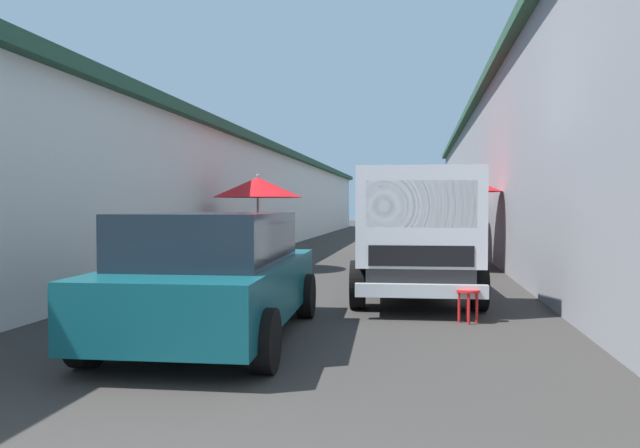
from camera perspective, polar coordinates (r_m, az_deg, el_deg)
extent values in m
plane|color=#33302D|center=(15.34, 3.94, -3.93)|extent=(90.00, 90.00, 0.00)
cube|color=silver|center=(19.38, -16.31, 2.27)|extent=(49.50, 7.00, 3.43)
cube|color=#284C38|center=(19.49, -16.36, 7.67)|extent=(49.80, 7.50, 0.24)
cube|color=gray|center=(18.30, 27.03, 4.49)|extent=(49.50, 7.00, 4.90)
cube|color=#284C38|center=(18.61, 27.15, 12.42)|extent=(49.80, 7.50, 0.24)
cylinder|color=#9E9EA3|center=(16.46, 10.64, 0.02)|extent=(0.06, 0.06, 2.05)
cone|color=red|center=(16.46, 10.66, 2.82)|extent=(2.70, 2.70, 0.44)
sphere|color=#9E9EA3|center=(16.47, 10.66, 3.73)|extent=(0.07, 0.07, 0.07)
cube|color=#9E7547|center=(16.73, 11.02, -2.18)|extent=(0.78, 0.66, 0.76)
sphere|color=orange|center=(16.44, 10.95, -0.77)|extent=(0.09, 0.09, 0.09)
sphere|color=orange|center=(16.71, 10.73, -0.73)|extent=(0.09, 0.09, 0.09)
sphere|color=orange|center=(16.92, 11.25, -0.70)|extent=(0.09, 0.09, 0.09)
sphere|color=orange|center=(16.82, 10.74, -0.71)|extent=(0.09, 0.09, 0.09)
sphere|color=orange|center=(16.91, 10.76, -0.70)|extent=(0.09, 0.09, 0.09)
cylinder|color=#9E9EA3|center=(13.77, -6.14, 0.01)|extent=(0.06, 0.06, 2.21)
cone|color=red|center=(13.77, -6.16, 3.62)|extent=(2.14, 2.14, 0.48)
sphere|color=#9E9EA3|center=(13.78, -6.16, 4.77)|extent=(0.07, 0.07, 0.07)
cube|color=brown|center=(13.79, -6.04, -2.94)|extent=(0.98, 0.65, 0.79)
sphere|color=orange|center=(13.86, -6.84, -0.87)|extent=(0.09, 0.09, 0.09)
sphere|color=orange|center=(13.76, -6.47, -1.12)|extent=(0.09, 0.09, 0.09)
sphere|color=orange|center=(13.67, -5.64, -1.13)|extent=(0.09, 0.09, 0.09)
sphere|color=orange|center=(13.45, -6.32, -1.18)|extent=(0.09, 0.09, 0.09)
sphere|color=orange|center=(13.54, -6.24, -1.16)|extent=(0.09, 0.09, 0.09)
cylinder|color=#9E9EA3|center=(14.22, 13.21, 0.26)|extent=(0.06, 0.06, 2.32)
cone|color=red|center=(14.22, 13.24, 4.02)|extent=(2.18, 2.18, 0.46)
sphere|color=#9E9EA3|center=(14.24, 13.24, 5.10)|extent=(0.07, 0.07, 0.07)
cube|color=brown|center=(14.12, 13.13, -2.81)|extent=(0.72, 0.73, 0.82)
sphere|color=orange|center=(13.87, 12.28, -1.00)|extent=(0.09, 0.09, 0.09)
sphere|color=orange|center=(13.85, 12.46, -0.79)|extent=(0.09, 0.09, 0.09)
sphere|color=orange|center=(13.95, 12.27, -0.99)|extent=(0.09, 0.09, 0.09)
sphere|color=orange|center=(14.32, 13.49, -0.93)|extent=(0.09, 0.09, 0.09)
sphere|color=orange|center=(13.97, 12.20, -0.98)|extent=(0.09, 0.09, 0.09)
sphere|color=orange|center=(14.05, 14.06, -0.98)|extent=(0.09, 0.09, 0.09)
cube|color=#0F4C56|center=(6.82, -10.18, -6.32)|extent=(3.98, 1.91, 0.64)
cube|color=#19232D|center=(6.62, -10.59, -1.35)|extent=(2.41, 1.63, 0.56)
cube|color=black|center=(8.68, -6.48, -6.03)|extent=(0.18, 1.65, 0.20)
cube|color=silver|center=(8.82, -10.17, -4.09)|extent=(0.07, 0.24, 0.14)
cube|color=silver|center=(8.55, -2.62, -4.24)|extent=(0.07, 0.24, 0.14)
cylinder|color=black|center=(8.37, -13.18, -6.69)|extent=(0.61, 0.23, 0.60)
cylinder|color=black|center=(7.96, -1.36, -7.09)|extent=(0.61, 0.23, 0.60)
cylinder|color=black|center=(5.99, -22.00, -10.18)|extent=(0.61, 0.23, 0.60)
cylinder|color=black|center=(5.39, -5.42, -11.39)|extent=(0.61, 0.23, 0.60)
cube|color=black|center=(10.27, 9.06, -3.98)|extent=(4.88, 1.74, 0.36)
cube|color=silver|center=(8.59, 9.61, 0.77)|extent=(1.63, 1.83, 1.40)
cube|color=#19232D|center=(7.85, 9.92, 1.96)|extent=(0.14, 1.47, 0.63)
cube|color=#19232D|center=(8.58, 9.61, 1.94)|extent=(1.14, 1.83, 0.45)
cube|color=black|center=(7.87, 9.90, -3.11)|extent=(0.14, 1.40, 0.28)
cube|color=silver|center=(7.84, 9.92, -6.51)|extent=(0.22, 1.75, 0.18)
cube|color=gray|center=(11.11, 13.11, -1.34)|extent=(3.16, 0.24, 0.50)
cube|color=gray|center=(11.04, 4.60, -1.32)|extent=(3.16, 0.24, 0.50)
cube|color=gray|center=(12.60, 8.55, -0.95)|extent=(0.15, 1.65, 0.50)
cylinder|color=black|center=(8.76, 15.33, -5.94)|extent=(0.73, 0.26, 0.72)
cylinder|color=black|center=(8.66, 3.75, -5.97)|extent=(0.73, 0.26, 0.72)
cylinder|color=black|center=(11.78, 12.98, -3.95)|extent=(0.73, 0.26, 0.72)
cylinder|color=black|center=(11.71, 4.43, -3.94)|extent=(0.73, 0.26, 0.72)
cylinder|color=#665B4C|center=(17.97, 13.15, -1.90)|extent=(0.14, 0.14, 0.77)
cylinder|color=#665B4C|center=(17.82, 13.30, -1.93)|extent=(0.14, 0.14, 0.77)
cube|color=#B73333|center=(17.87, 13.24, 0.25)|extent=(0.49, 0.30, 0.58)
sphere|color=tan|center=(17.86, 13.25, 1.52)|extent=(0.21, 0.21, 0.21)
cylinder|color=#B73333|center=(18.13, 12.97, 0.37)|extent=(0.08, 0.08, 0.52)
cylinder|color=#B73333|center=(17.61, 13.52, 0.32)|extent=(0.08, 0.08, 0.52)
cylinder|color=red|center=(7.84, 14.39, -6.39)|extent=(0.30, 0.30, 0.03)
cylinder|color=red|center=(7.99, 14.31, -7.77)|extent=(0.04, 0.04, 0.42)
cylinder|color=red|center=(7.87, 13.55, -7.91)|extent=(0.04, 0.04, 0.42)
cylinder|color=red|center=(7.76, 14.45, -8.04)|extent=(0.04, 0.04, 0.42)
cylinder|color=red|center=(7.89, 15.20, -7.90)|extent=(0.04, 0.04, 0.42)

